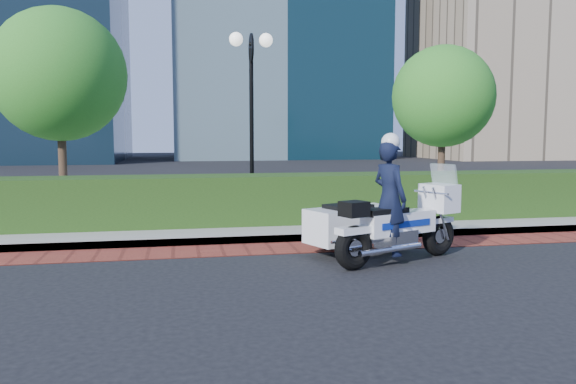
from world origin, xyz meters
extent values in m
plane|color=black|center=(0.00, 0.00, 0.00)|extent=(120.00, 120.00, 0.00)
cube|color=maroon|center=(0.00, 1.50, 0.01)|extent=(60.00, 1.00, 0.01)
cube|color=gray|center=(0.00, 6.00, 0.07)|extent=(60.00, 8.00, 0.15)
cube|color=black|center=(0.00, 3.60, 0.65)|extent=(18.00, 1.20, 1.00)
cylinder|color=black|center=(1.00, 5.20, 0.30)|extent=(0.30, 0.30, 0.30)
cylinder|color=black|center=(1.00, 5.20, 2.15)|extent=(0.10, 0.10, 3.70)
cylinder|color=black|center=(1.00, 5.20, 4.00)|extent=(0.04, 0.70, 0.70)
sphere|color=white|center=(0.65, 5.20, 4.20)|extent=(0.32, 0.32, 0.32)
sphere|color=white|center=(1.35, 5.20, 4.20)|extent=(0.32, 0.32, 0.32)
cylinder|color=#332319|center=(-3.50, 6.50, 1.23)|extent=(0.20, 0.20, 2.17)
sphere|color=#26681A|center=(-3.50, 6.50, 3.44)|extent=(3.20, 3.20, 3.20)
cylinder|color=#332319|center=(6.50, 6.50, 1.11)|extent=(0.20, 0.20, 1.92)
sphere|color=#26681A|center=(6.50, 6.50, 3.05)|extent=(2.80, 2.80, 2.80)
torus|color=black|center=(1.78, -0.29, 0.33)|extent=(0.69, 0.44, 0.67)
torus|color=black|center=(3.46, 0.41, 0.33)|extent=(0.69, 0.44, 0.67)
cube|color=white|center=(2.62, 0.06, 0.63)|extent=(1.34, 0.80, 0.34)
cube|color=silver|center=(2.57, 0.04, 0.38)|extent=(0.67, 0.59, 0.28)
cube|color=white|center=(3.46, 0.41, 0.96)|extent=(0.59, 0.67, 0.45)
cube|color=silver|center=(3.55, 0.45, 1.31)|extent=(0.31, 0.51, 0.40)
cube|color=black|center=(2.34, -0.05, 0.83)|extent=(0.82, 0.57, 0.10)
cube|color=black|center=(1.78, -0.29, 0.91)|extent=(0.45, 0.43, 0.22)
cube|color=white|center=(2.10, 0.78, 0.51)|extent=(1.72, 1.25, 0.56)
cube|color=black|center=(2.01, 0.74, 0.81)|extent=(0.85, 0.74, 0.08)
torus|color=black|center=(1.82, 1.19, 0.25)|extent=(0.53, 0.34, 0.51)
imported|color=black|center=(2.43, -0.01, 1.02)|extent=(0.63, 0.75, 1.74)
sphere|color=white|center=(2.43, -0.01, 1.87)|extent=(0.28, 0.28, 0.28)
camera|label=1|loc=(-0.73, -8.05, 1.97)|focal=35.00mm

